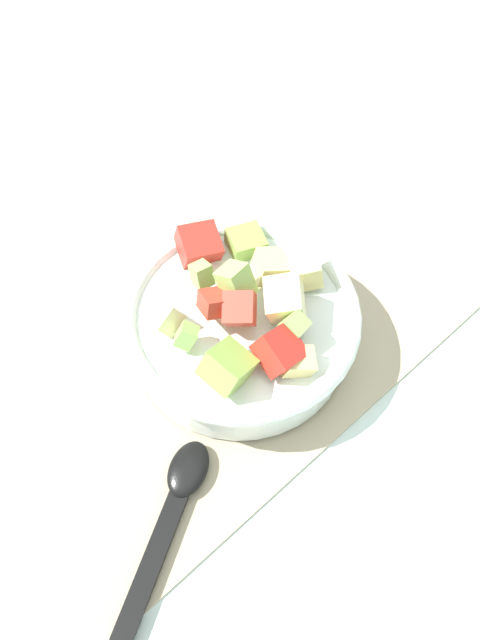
% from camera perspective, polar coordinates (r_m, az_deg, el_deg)
% --- Properties ---
extents(ground_plane, '(2.40, 2.40, 0.00)m').
position_cam_1_polar(ground_plane, '(0.69, -1.26, -1.99)').
color(ground_plane, silver).
extents(placemat, '(0.52, 0.31, 0.01)m').
position_cam_1_polar(placemat, '(0.68, -1.26, -1.86)').
color(placemat, tan).
rests_on(placemat, ground_plane).
extents(salad_bowl, '(0.24, 0.24, 0.11)m').
position_cam_1_polar(salad_bowl, '(0.65, 0.06, -0.22)').
color(salad_bowl, white).
rests_on(salad_bowl, placemat).
extents(serving_spoon, '(0.21, 0.13, 0.01)m').
position_cam_1_polar(serving_spoon, '(0.60, -6.25, -16.95)').
color(serving_spoon, black).
rests_on(serving_spoon, placemat).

